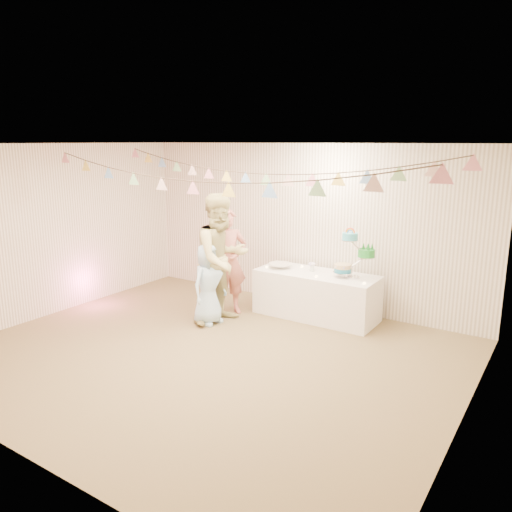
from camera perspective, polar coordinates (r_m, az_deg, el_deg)
The scene contains 23 objects.
floor at distance 6.45m, azimuth -5.49°, elevation -11.15°, with size 6.00×6.00×0.00m, color brown.
ceiling at distance 5.88m, azimuth -6.05°, elevation 12.63°, with size 6.00×6.00×0.00m, color white.
back_wall at distance 8.09m, azimuth 5.42°, elevation 3.49°, with size 6.00×6.00×0.00m, color white.
front_wall at distance 4.45m, azimuth -26.47°, elevation -5.85°, with size 6.00×6.00×0.00m, color white.
left_wall at distance 8.22m, azimuth -22.29°, elevation 2.72°, with size 5.00×5.00×0.00m, color white.
right_wall at distance 4.81m, azimuth 23.41°, elevation -4.19°, with size 5.00×5.00×0.00m, color white.
table at distance 7.66m, azimuth 6.90°, elevation -4.44°, with size 1.85×0.74×0.69m, color white.
cake_stand at distance 7.30m, azimuth 11.10°, elevation 0.58°, with size 0.61×0.36×0.68m, color silver, non-canonical shape.
cake_bottom at distance 7.36m, azimuth 9.76°, elevation -1.30°, with size 0.31×0.31×0.15m, color teal, non-canonical shape.
cake_middle at distance 7.31m, azimuth 12.68°, elevation 0.65°, with size 0.27×0.27×0.22m, color #1D892B, non-canonical shape.
cake_top_tier at distance 7.24m, azimuth 10.67°, elevation 2.80°, with size 0.25×0.25×0.19m, color #43B9D3, non-canonical shape.
platter at distance 7.79m, azimuth 2.75°, elevation -0.91°, with size 0.35×0.35×0.02m, color white.
posy at distance 7.62m, azimuth 6.42°, elevation -0.81°, with size 0.12×0.12×0.14m, color white, non-canonical shape.
person_adult_a at distance 7.66m, azimuth -3.22°, elevation -0.65°, with size 0.60×0.39×1.65m, color #C06F64.
person_adult_b at distance 7.28m, azimuth -3.95°, elevation -0.33°, with size 0.93×0.72×1.91m, color #C6BC7A.
person_child at distance 7.30m, azimuth -5.44°, elevation -3.19°, with size 0.59×0.38×1.20m, color #B4DFFF.
bunting_back at distance 6.78m, azimuth -0.03°, elevation 10.63°, with size 5.60×1.10×0.40m, color pink, non-canonical shape.
bunting_front at distance 5.74m, azimuth -7.26°, elevation 9.79°, with size 5.60×0.90×0.36m, color #72A5E5, non-canonical shape.
tealight_0 at distance 7.81m, azimuth 1.22°, elevation -1.25°, with size 0.04×0.04×0.03m, color #FFD88C.
tealight_1 at distance 7.87m, azimuth 5.27°, elevation -1.19°, with size 0.04×0.04×0.03m, color #FFD88C.
tealight_2 at distance 7.33m, azimuth 6.91°, elevation -2.31°, with size 0.04×0.04×0.03m, color #FFD88C.
tealight_3 at distance 7.61m, azimuth 10.07°, elevation -1.83°, with size 0.04×0.04×0.03m, color #FFD88C.
tealight_4 at distance 7.09m, azimuth 12.28°, elevation -3.05°, with size 0.04×0.04×0.03m, color #FFD88C.
Camera 1 is at (3.71, -4.57, 2.64)m, focal length 35.00 mm.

